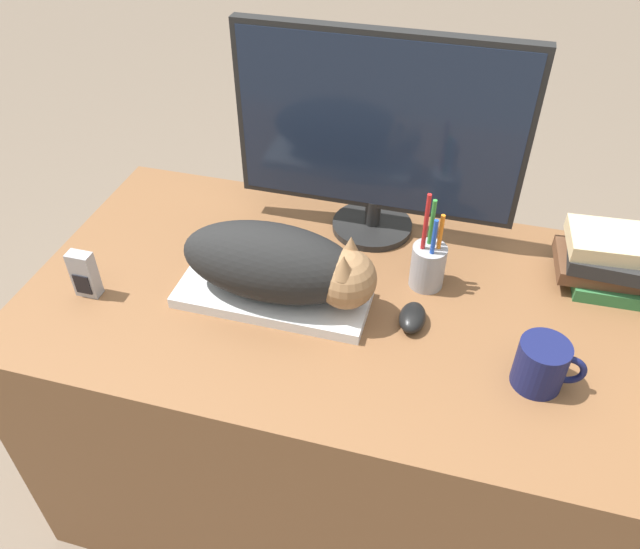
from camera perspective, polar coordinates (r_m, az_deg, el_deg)
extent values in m
cube|color=brown|center=(1.55, 3.43, -11.88)|extent=(1.41, 0.72, 0.70)
cube|color=silver|center=(1.28, -4.37, -2.04)|extent=(0.40, 0.15, 0.02)
ellipsoid|color=black|center=(1.22, -4.58, 1.13)|extent=(0.36, 0.16, 0.16)
sphere|color=olive|center=(1.19, 2.43, -0.40)|extent=(0.12, 0.12, 0.12)
cone|color=olive|center=(1.14, 2.16, 0.80)|extent=(0.04, 0.04, 0.05)
cone|color=olive|center=(1.18, 2.84, 2.56)|extent=(0.04, 0.04, 0.05)
cylinder|color=black|center=(1.48, 4.78, 4.49)|extent=(0.19, 0.19, 0.02)
cylinder|color=black|center=(1.46, 4.86, 5.76)|extent=(0.04, 0.04, 0.06)
cube|color=black|center=(1.35, 5.39, 13.43)|extent=(0.62, 0.03, 0.40)
cube|color=#192338|center=(1.34, 5.31, 13.27)|extent=(0.60, 0.01, 0.37)
ellipsoid|color=black|center=(1.24, 8.45, -3.91)|extent=(0.05, 0.08, 0.04)
cylinder|color=#141947|center=(1.17, 19.52, -7.76)|extent=(0.09, 0.09, 0.09)
torus|color=#141947|center=(1.18, 21.67, -8.08)|extent=(0.07, 0.01, 0.07)
cylinder|color=#939399|center=(1.31, 9.82, 0.75)|extent=(0.07, 0.07, 0.10)
cylinder|color=orange|center=(1.28, 10.83, 2.81)|extent=(0.01, 0.01, 0.14)
cylinder|color=#338C38|center=(1.28, 10.06, 3.67)|extent=(0.01, 0.01, 0.16)
cylinder|color=#B21E1E|center=(1.26, 9.52, 3.67)|extent=(0.01, 0.01, 0.19)
cylinder|color=#1E47B2|center=(1.27, 10.24, 2.35)|extent=(0.01, 0.01, 0.14)
cube|color=#99999E|center=(1.36, -20.74, 0.03)|extent=(0.05, 0.03, 0.10)
cube|color=black|center=(1.36, -20.91, -0.87)|extent=(0.04, 0.00, 0.05)
cube|color=#2D6B38|center=(1.45, 25.24, -0.53)|extent=(0.17, 0.14, 0.03)
cube|color=brown|center=(1.44, 25.00, 0.75)|extent=(0.23, 0.15, 0.03)
cube|color=black|center=(1.42, 25.94, 1.42)|extent=(0.22, 0.16, 0.03)
cube|color=#C6B284|center=(1.40, 25.71, 2.65)|extent=(0.21, 0.14, 0.03)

